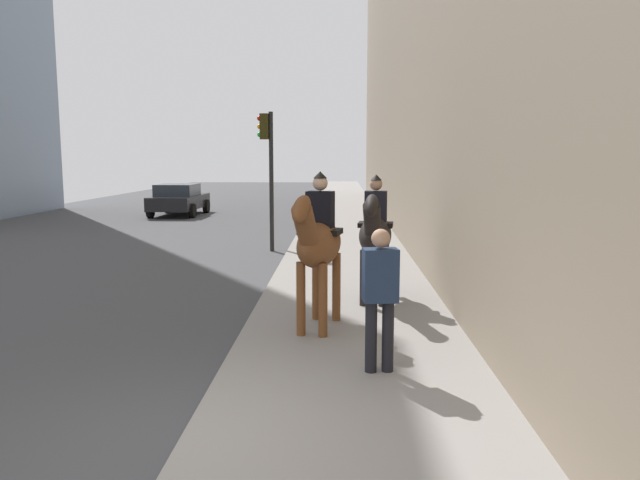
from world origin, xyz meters
The scene contains 6 objects.
sidewalk_slab centered at (0.00, -1.63, 0.06)m, with size 120.00×3.25×0.12m, color gray.
mounted_horse_near centered at (3.67, -1.12, 1.41)m, with size 2.13×0.85×2.31m.
mounted_horse_far centered at (5.47, -2.05, 1.33)m, with size 2.15×0.74×2.22m.
pedestrian_greeting centered at (1.88, -1.91, 1.10)m, with size 0.31×0.43×1.70m.
car_near_lane centered at (22.51, 5.93, 0.75)m, with size 4.15×2.16×1.44m.
traffic_light_near_curb centered at (11.91, 0.57, 2.60)m, with size 0.20×0.44×3.88m.
Camera 1 is at (-5.07, -1.44, 2.63)m, focal length 34.21 mm.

